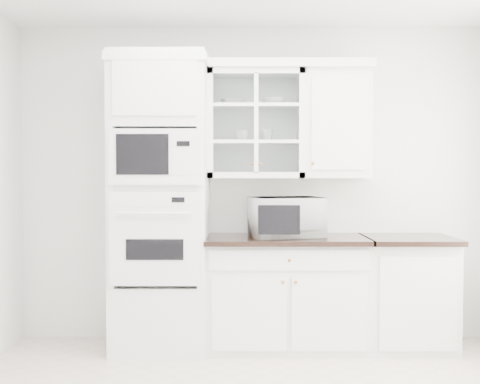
{
  "coord_description": "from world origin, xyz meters",
  "views": [
    {
      "loc": [
        -0.08,
        -3.48,
        1.46
      ],
      "look_at": [
        -0.1,
        1.05,
        1.3
      ],
      "focal_mm": 45.0,
      "sensor_mm": 36.0,
      "label": 1
    }
  ],
  "objects": [
    {
      "name": "upper_cabinet_glass",
      "position": [
        0.03,
        1.58,
        1.85
      ],
      "size": [
        0.8,
        0.33,
        0.9
      ],
      "color": "white",
      "rests_on": "room_shell"
    },
    {
      "name": "cup_a",
      "position": [
        -0.08,
        1.59,
        1.76
      ],
      "size": [
        0.14,
        0.14,
        0.09
      ],
      "primitive_type": "imported",
      "rotation": [
        0.0,
        0.0,
        -0.2
      ],
      "color": "white",
      "rests_on": "upper_cabinet_glass"
    },
    {
      "name": "countertop_microwave",
      "position": [
        0.28,
        1.43,
        1.08
      ],
      "size": [
        0.66,
        0.59,
        0.33
      ],
      "primitive_type": "imported",
      "rotation": [
        0.0,
        0.0,
        3.39
      ],
      "color": "white",
      "rests_on": "base_cabinet_run"
    },
    {
      "name": "room_shell",
      "position": [
        0.0,
        0.43,
        1.78
      ],
      "size": [
        4.0,
        3.5,
        2.7
      ],
      "color": "white",
      "rests_on": "ground"
    },
    {
      "name": "oven_column",
      "position": [
        -0.75,
        1.42,
        1.2
      ],
      "size": [
        0.76,
        0.68,
        2.4
      ],
      "color": "white",
      "rests_on": "ground"
    },
    {
      "name": "bowl_a",
      "position": [
        -0.17,
        1.57,
        2.03
      ],
      "size": [
        0.24,
        0.24,
        0.05
      ],
      "primitive_type": "imported",
      "rotation": [
        0.0,
        0.0,
        0.24
      ],
      "color": "white",
      "rests_on": "upper_cabinet_glass"
    },
    {
      "name": "cup_b",
      "position": [
        0.12,
        1.58,
        1.76
      ],
      "size": [
        0.13,
        0.13,
        0.1
      ],
      "primitive_type": "imported",
      "rotation": [
        0.0,
        0.0,
        0.28
      ],
      "color": "white",
      "rests_on": "upper_cabinet_glass"
    },
    {
      "name": "base_cabinet_run",
      "position": [
        0.28,
        1.45,
        0.46
      ],
      "size": [
        1.32,
        0.67,
        0.92
      ],
      "color": "white",
      "rests_on": "ground"
    },
    {
      "name": "extra_base_cabinet",
      "position": [
        1.28,
        1.45,
        0.46
      ],
      "size": [
        0.72,
        0.67,
        0.92
      ],
      "color": "white",
      "rests_on": "ground"
    },
    {
      "name": "crown_molding",
      "position": [
        -0.07,
        1.56,
        2.33
      ],
      "size": [
        2.14,
        0.38,
        0.07
      ],
      "primitive_type": "cube",
      "color": "white",
      "rests_on": "room_shell"
    },
    {
      "name": "bowl_b",
      "position": [
        0.18,
        1.58,
        2.04
      ],
      "size": [
        0.23,
        0.23,
        0.06
      ],
      "primitive_type": "imported",
      "rotation": [
        0.0,
        0.0,
        0.25
      ],
      "color": "white",
      "rests_on": "upper_cabinet_glass"
    },
    {
      "name": "upper_cabinet_solid",
      "position": [
        0.71,
        1.58,
        1.85
      ],
      "size": [
        0.55,
        0.33,
        0.9
      ],
      "primitive_type": "cube",
      "color": "white",
      "rests_on": "room_shell"
    }
  ]
}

